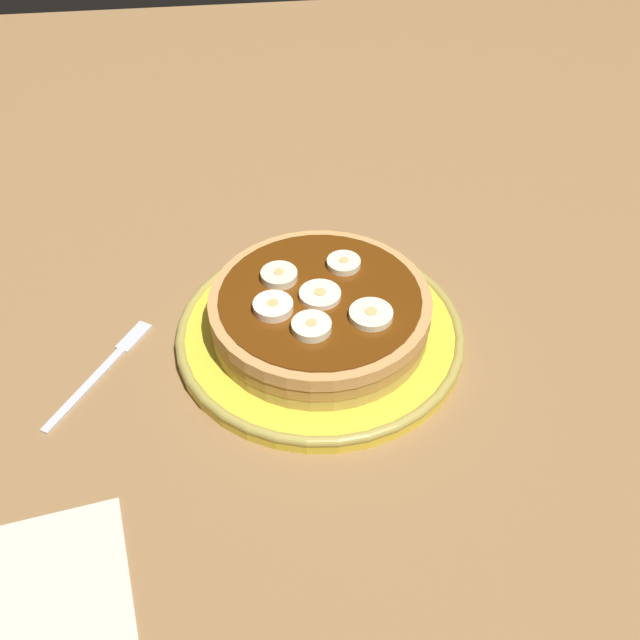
% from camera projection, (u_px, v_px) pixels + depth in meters
% --- Properties ---
extents(ground_plane, '(1.40, 1.40, 0.03)m').
position_uv_depth(ground_plane, '(320.00, 353.00, 0.69)').
color(ground_plane, olive).
extents(plate, '(0.24, 0.24, 0.01)m').
position_uv_depth(plate, '(320.00, 334.00, 0.67)').
color(plate, yellow).
rests_on(plate, ground_plane).
extents(pancake_stack, '(0.18, 0.18, 0.04)m').
position_uv_depth(pancake_stack, '(320.00, 312.00, 0.66)').
color(pancake_stack, gold).
rests_on(pancake_stack, plate).
extents(banana_slice_0, '(0.03, 0.03, 0.01)m').
position_uv_depth(banana_slice_0, '(326.00, 291.00, 0.64)').
color(banana_slice_0, '#F8E3BF').
rests_on(banana_slice_0, pancake_stack).
extents(banana_slice_1, '(0.03, 0.03, 0.01)m').
position_uv_depth(banana_slice_1, '(371.00, 315.00, 0.62)').
color(banana_slice_1, '#F6ECBE').
rests_on(banana_slice_1, pancake_stack).
extents(banana_slice_2, '(0.03, 0.03, 0.01)m').
position_uv_depth(banana_slice_2, '(344.00, 264.00, 0.67)').
color(banana_slice_2, '#F4E5BC').
rests_on(banana_slice_2, pancake_stack).
extents(banana_slice_3, '(0.03, 0.03, 0.01)m').
position_uv_depth(banana_slice_3, '(311.00, 327.00, 0.61)').
color(banana_slice_3, '#F1EDC3').
rests_on(banana_slice_3, pancake_stack).
extents(banana_slice_4, '(0.03, 0.03, 0.01)m').
position_uv_depth(banana_slice_4, '(273.00, 307.00, 0.63)').
color(banana_slice_4, '#FEE6C5').
rests_on(banana_slice_4, pancake_stack).
extents(banana_slice_5, '(0.03, 0.03, 0.01)m').
position_uv_depth(banana_slice_5, '(279.00, 276.00, 0.66)').
color(banana_slice_5, beige).
rests_on(banana_slice_5, pancake_stack).
extents(napkin, '(0.13, 0.13, 0.00)m').
position_uv_depth(napkin, '(40.00, 589.00, 0.51)').
color(napkin, beige).
rests_on(napkin, ground_plane).
extents(fork, '(0.08, 0.11, 0.01)m').
position_uv_depth(fork, '(105.00, 367.00, 0.65)').
color(fork, silver).
rests_on(fork, ground_plane).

